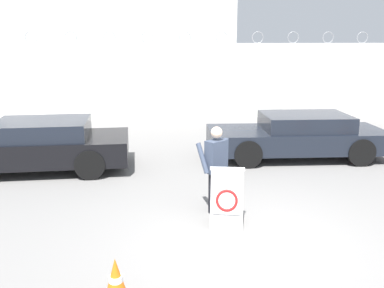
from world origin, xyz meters
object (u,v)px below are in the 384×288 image
(security_guard, at_px, (216,166))
(traffic_cone_mid, at_px, (116,283))
(parked_car_rear_sedan, at_px, (298,136))
(parked_car_front_coupe, at_px, (36,145))
(barricade_sign, at_px, (227,197))

(security_guard, relative_size, traffic_cone_mid, 2.55)
(security_guard, distance_m, parked_car_rear_sedan, 4.46)
(parked_car_front_coupe, bearing_deg, barricade_sign, 136.37)
(security_guard, height_order, parked_car_rear_sedan, security_guard)
(security_guard, xyz_separation_m, traffic_cone_mid, (-1.67, -2.81, -0.58))
(traffic_cone_mid, bearing_deg, barricade_sign, 51.02)
(traffic_cone_mid, relative_size, parked_car_rear_sedan, 0.13)
(barricade_sign, distance_m, security_guard, 0.74)
(barricade_sign, bearing_deg, security_guard, 109.41)
(parked_car_front_coupe, height_order, parked_car_rear_sedan, parked_car_front_coupe)
(security_guard, xyz_separation_m, parked_car_rear_sedan, (2.80, 3.46, -0.27))
(traffic_cone_mid, xyz_separation_m, parked_car_front_coupe, (-2.32, 5.84, 0.32))
(security_guard, bearing_deg, barricade_sign, 62.57)
(parked_car_rear_sedan, bearing_deg, traffic_cone_mid, 57.11)
(barricade_sign, bearing_deg, traffic_cone_mid, -118.05)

